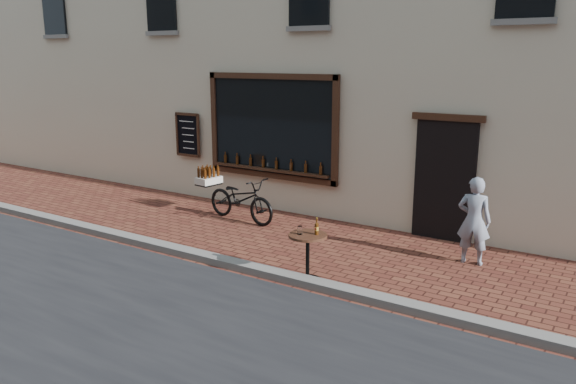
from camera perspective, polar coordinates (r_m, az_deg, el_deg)
The scene contains 5 objects.
ground at distance 8.75m, azimuth -4.10°, elevation -8.61°, with size 90.00×90.00×0.00m, color #54241B.
kerb at distance 8.87m, azimuth -3.32°, elevation -7.85°, with size 90.00×0.25×0.12m, color slate.
cargo_bicycle at distance 11.57m, azimuth -4.92°, elevation -0.64°, with size 2.09×0.84×0.99m.
bistro_table at distance 8.38m, azimuth 2.03°, elevation -5.69°, with size 0.58×0.58×1.00m.
pedestrian at distance 9.55m, azimuth 18.37°, elevation -2.78°, with size 0.53×0.35×1.45m, color gray.
Camera 1 is at (4.89, -6.47, 3.28)m, focal length 35.00 mm.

